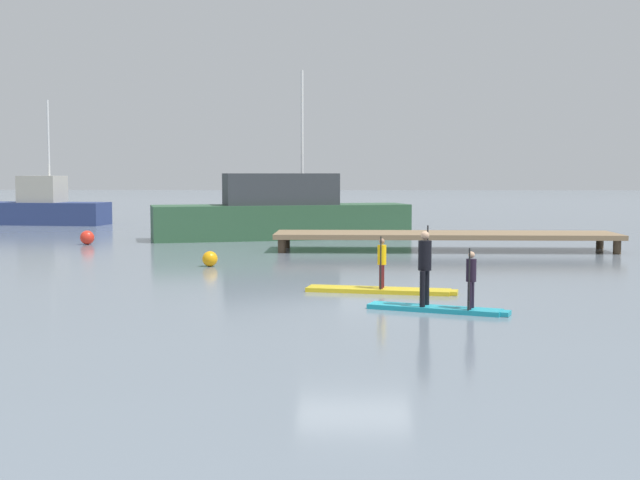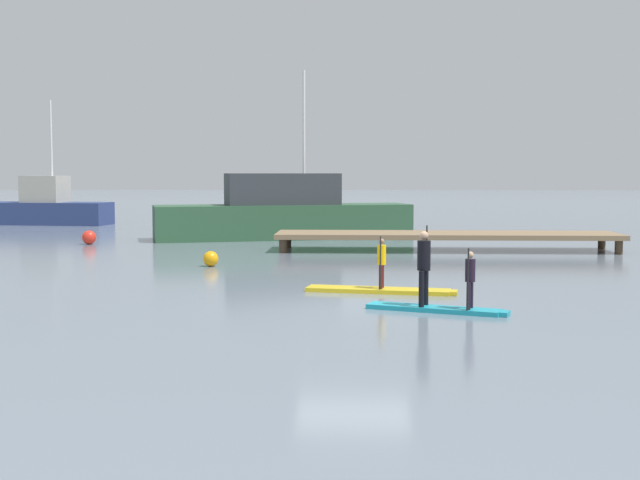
{
  "view_description": "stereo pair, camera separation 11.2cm",
  "coord_description": "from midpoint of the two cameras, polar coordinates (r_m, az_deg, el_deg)",
  "views": [
    {
      "loc": [
        -0.06,
        -18.36,
        2.89
      ],
      "look_at": [
        -0.88,
        3.32,
        1.15
      ],
      "focal_mm": 47.42,
      "sensor_mm": 36.0,
      "label": 1
    },
    {
      "loc": [
        0.06,
        -18.35,
        2.89
      ],
      "look_at": [
        -0.88,
        3.32,
        1.15
      ],
      "focal_mm": 47.42,
      "sensor_mm": 36.0,
      "label": 2
    }
  ],
  "objects": [
    {
      "name": "paddler_adult",
      "position": [
        17.76,
        6.91,
        -1.56
      ],
      "size": [
        0.36,
        0.48,
        1.68
      ],
      "color": "black",
      "rests_on": "paddleboard_far"
    },
    {
      "name": "fishing_boat_white_large",
      "position": [
        36.88,
        -2.71,
        1.78
      ],
      "size": [
        11.38,
        5.47,
        7.31
      ],
      "color": "#2D5638",
      "rests_on": "ground"
    },
    {
      "name": "paddleboard_far",
      "position": [
        17.8,
        7.76,
        -4.64
      ],
      "size": [
        2.94,
        1.48,
        0.1
      ],
      "color": "#1E9EB2",
      "rests_on": "ground"
    },
    {
      "name": "paddler_child_solo",
      "position": [
        20.37,
        4.03,
        -1.37
      ],
      "size": [
        0.25,
        0.41,
        1.27
      ],
      "color": "#4C1419",
      "rests_on": "paddleboard_near"
    },
    {
      "name": "mooring_buoy_mid",
      "position": [
        26.21,
        -7.56,
        -1.27
      ],
      "size": [
        0.47,
        0.47,
        0.47
      ],
      "primitive_type": "sphere",
      "color": "orange",
      "rests_on": "ground"
    },
    {
      "name": "paddleboard_near",
      "position": [
        20.47,
        3.99,
        -3.41
      ],
      "size": [
        3.68,
        1.31,
        0.1
      ],
      "color": "gold",
      "rests_on": "ground"
    },
    {
      "name": "mooring_buoy_near",
      "position": [
        35.18,
        -15.53,
        0.16
      ],
      "size": [
        0.56,
        0.56,
        0.56
      ],
      "primitive_type": "sphere",
      "color": "red",
      "rests_on": "ground"
    },
    {
      "name": "paddler_child_front",
      "position": [
        17.53,
        9.98,
        -2.45
      ],
      "size": [
        0.27,
        0.39,
        1.27
      ],
      "color": "black",
      "rests_on": "paddleboard_far"
    },
    {
      "name": "floating_dock",
      "position": [
        31.51,
        8.34,
        0.32
      ],
      "size": [
        12.54,
        2.69,
        0.67
      ],
      "color": "#846B4C",
      "rests_on": "ground"
    },
    {
      "name": "fishing_boat_green_midground",
      "position": [
        49.25,
        -18.17,
        2.1
      ],
      "size": [
        7.15,
        3.0,
        6.86
      ],
      "color": "navy",
      "rests_on": "ground"
    },
    {
      "name": "ground_plane",
      "position": [
        18.58,
        2.16,
        -4.37
      ],
      "size": [
        240.0,
        240.0,
        0.0
      ],
      "primitive_type": "plane",
      "color": "slate"
    }
  ]
}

